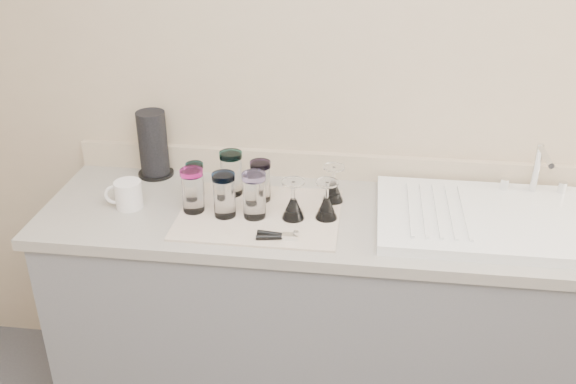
# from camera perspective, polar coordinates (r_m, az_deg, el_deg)

# --- Properties ---
(room_envelope) EXTENTS (3.54, 3.50, 2.52)m
(room_envelope) POSITION_cam_1_polar(r_m,az_deg,el_deg) (0.86, 0.87, -2.51)
(room_envelope) COLOR #49494E
(room_envelope) RESTS_ON ground
(counter_unit) EXTENTS (2.06, 0.62, 0.90)m
(counter_unit) POSITION_cam_1_polar(r_m,az_deg,el_deg) (2.48, 3.96, -11.05)
(counter_unit) COLOR slate
(counter_unit) RESTS_ON ground
(sink_unit) EXTENTS (0.82, 0.50, 0.22)m
(sink_unit) POSITION_cam_1_polar(r_m,az_deg,el_deg) (2.27, 18.41, -2.27)
(sink_unit) COLOR white
(sink_unit) RESTS_ON counter_unit
(dish_towel) EXTENTS (0.55, 0.42, 0.01)m
(dish_towel) POSITION_cam_1_polar(r_m,az_deg,el_deg) (2.21, -2.55, -1.97)
(dish_towel) COLOR silver
(dish_towel) RESTS_ON counter_unit
(tumbler_teal) EXTENTS (0.06, 0.06, 0.13)m
(tumbler_teal) POSITION_cam_1_polar(r_m,az_deg,el_deg) (2.32, -8.24, 1.11)
(tumbler_teal) COLOR white
(tumbler_teal) RESTS_ON dish_towel
(tumbler_cyan) EXTENTS (0.08, 0.08, 0.16)m
(tumbler_cyan) POSITION_cam_1_polar(r_m,az_deg,el_deg) (2.31, -5.06, 1.70)
(tumbler_cyan) COLOR white
(tumbler_cyan) RESTS_ON dish_towel
(tumbler_purple) EXTENTS (0.07, 0.07, 0.15)m
(tumbler_purple) POSITION_cam_1_polar(r_m,az_deg,el_deg) (2.27, -2.46, 1.01)
(tumbler_purple) COLOR white
(tumbler_purple) RESTS_ON dish_towel
(tumbler_magenta) EXTENTS (0.08, 0.08, 0.16)m
(tumbler_magenta) POSITION_cam_1_polar(r_m,az_deg,el_deg) (2.21, -8.47, 0.17)
(tumbler_magenta) COLOR white
(tumbler_magenta) RESTS_ON dish_towel
(tumbler_blue) EXTENTS (0.08, 0.08, 0.16)m
(tumbler_blue) POSITION_cam_1_polar(r_m,az_deg,el_deg) (2.17, -5.69, -0.23)
(tumbler_blue) COLOR white
(tumbler_blue) RESTS_ON dish_towel
(tumbler_lavender) EXTENTS (0.08, 0.08, 0.16)m
(tumbler_lavender) POSITION_cam_1_polar(r_m,az_deg,el_deg) (2.15, -3.02, -0.27)
(tumbler_lavender) COLOR white
(tumbler_lavender) RESTS_ON dish_towel
(goblet_back_right) EXTENTS (0.07, 0.07, 0.13)m
(goblet_back_right) POSITION_cam_1_polar(r_m,az_deg,el_deg) (2.28, 4.04, 0.25)
(goblet_back_right) COLOR white
(goblet_back_right) RESTS_ON dish_towel
(goblet_front_left) EXTENTS (0.08, 0.08, 0.14)m
(goblet_front_left) POSITION_cam_1_polar(r_m,az_deg,el_deg) (2.16, 0.47, -1.22)
(goblet_front_left) COLOR white
(goblet_front_left) RESTS_ON dish_towel
(goblet_front_right) EXTENTS (0.08, 0.08, 0.14)m
(goblet_front_right) POSITION_cam_1_polar(r_m,az_deg,el_deg) (2.16, 3.45, -1.21)
(goblet_front_right) COLOR white
(goblet_front_right) RESTS_ON dish_towel
(can_opener) EXTENTS (0.14, 0.05, 0.02)m
(can_opener) POSITION_cam_1_polar(r_m,az_deg,el_deg) (2.06, -0.94, -3.92)
(can_opener) COLOR silver
(can_opener) RESTS_ON dish_towel
(white_mug) EXTENTS (0.14, 0.11, 0.10)m
(white_mug) POSITION_cam_1_polar(r_m,az_deg,el_deg) (2.31, -14.07, -0.22)
(white_mug) COLOR white
(white_mug) RESTS_ON counter_unit
(paper_towel_roll) EXTENTS (0.14, 0.14, 0.26)m
(paper_towel_roll) POSITION_cam_1_polar(r_m,az_deg,el_deg) (2.50, -11.89, 4.13)
(paper_towel_roll) COLOR black
(paper_towel_roll) RESTS_ON counter_unit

